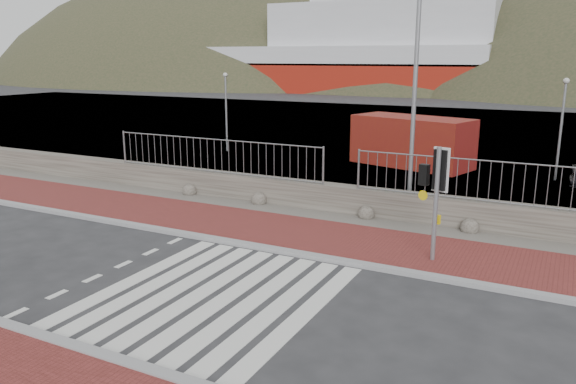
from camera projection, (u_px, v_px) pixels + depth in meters
The scene contains 15 objects.
ground at pixel (214, 295), 11.93m from camera, with size 220.00×220.00×0.00m, color #28282B.
sidewalk_far at pixel (305, 235), 15.82m from camera, with size 40.00×3.00×0.08m, color maroon.
kerb_near at pixel (111, 359), 9.32m from camera, with size 40.00×0.25×0.12m, color gray.
kerb_far at pixel (280, 251), 14.51m from camera, with size 40.00×0.25×0.12m, color gray.
zebra_crossing at pixel (214, 295), 11.93m from camera, with size 4.62×5.60×0.01m.
gravel_strip at pixel (332, 218), 17.55m from camera, with size 40.00×1.50×0.06m, color #59544C.
stone_wall at pixel (342, 199), 18.14m from camera, with size 40.00×0.60×0.90m, color #4C463E.
railing at pixel (341, 158), 17.69m from camera, with size 18.07×0.07×1.22m.
quay at pixel (460, 135), 36.09m from camera, with size 120.00×40.00×0.50m, color #4C4C4F.
water at pixel (516, 99), 66.39m from camera, with size 220.00×50.00×0.05m, color #3F4C54.
ferry at pixel (339, 53), 80.34m from camera, with size 50.00×16.00×20.00m.
hills_backdrop at pixel (562, 235), 90.49m from camera, with size 254.00×90.00×100.00m.
traffic_signal_far at pixel (436, 180), 13.37m from camera, with size 0.71×0.39×2.88m.
streetlight at pixel (419, 75), 16.93m from camera, with size 1.58×0.77×7.83m.
shipping_container at pixel (412, 141), 25.86m from camera, with size 5.40×2.25×2.25m, color maroon.
Camera 1 is at (6.43, -9.15, 4.95)m, focal length 35.00 mm.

